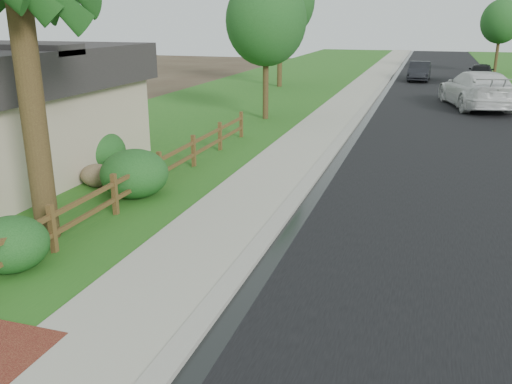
% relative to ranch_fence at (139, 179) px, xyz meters
% --- Properties ---
extents(ground, '(120.00, 120.00, 0.00)m').
position_rel_ranch_fence_xyz_m(ground, '(3.60, -6.40, -0.62)').
color(ground, '#3D2F21').
extents(road, '(8.00, 90.00, 0.02)m').
position_rel_ranch_fence_xyz_m(road, '(8.20, 28.60, -0.61)').
color(road, black).
rests_on(road, ground).
extents(curb, '(0.40, 90.00, 0.12)m').
position_rel_ranch_fence_xyz_m(curb, '(4.00, 28.60, -0.56)').
color(curb, gray).
rests_on(curb, ground).
extents(wet_gutter, '(0.50, 90.00, 0.00)m').
position_rel_ranch_fence_xyz_m(wet_gutter, '(4.35, 28.60, -0.60)').
color(wet_gutter, black).
rests_on(wet_gutter, road).
extents(sidewalk, '(2.20, 90.00, 0.10)m').
position_rel_ranch_fence_xyz_m(sidewalk, '(2.70, 28.60, -0.57)').
color(sidewalk, '#A9A393').
rests_on(sidewalk, ground).
extents(grass_strip, '(1.60, 90.00, 0.06)m').
position_rel_ranch_fence_xyz_m(grass_strip, '(0.80, 28.60, -0.59)').
color(grass_strip, '#215B1A').
rests_on(grass_strip, ground).
extents(lawn_near, '(9.00, 90.00, 0.04)m').
position_rel_ranch_fence_xyz_m(lawn_near, '(-4.40, 28.60, -0.60)').
color(lawn_near, '#215B1A').
rests_on(lawn_near, ground).
extents(ranch_fence, '(0.12, 16.92, 1.10)m').
position_rel_ranch_fence_xyz_m(ranch_fence, '(0.00, 0.00, 0.00)').
color(ranch_fence, '#433016').
rests_on(ranch_fence, ground).
extents(white_suv, '(4.24, 7.30, 1.99)m').
position_rel_ranch_fence_xyz_m(white_suv, '(9.68, 19.70, 0.40)').
color(white_suv, silver).
rests_on(white_suv, road).
extents(dark_car_mid, '(2.20, 4.59, 1.51)m').
position_rel_ranch_fence_xyz_m(dark_car_mid, '(10.80, 32.36, 0.16)').
color(dark_car_mid, black).
rests_on(dark_car_mid, road).
extents(dark_car_far, '(1.70, 4.45, 1.45)m').
position_rel_ranch_fence_xyz_m(dark_car_far, '(6.36, 32.60, 0.13)').
color(dark_car_far, black).
rests_on(dark_car_far, road).
extents(boulder, '(1.25, 1.12, 0.68)m').
position_rel_ranch_fence_xyz_m(boulder, '(-1.83, 0.81, -0.28)').
color(boulder, brown).
rests_on(boulder, ground).
extents(shrub_a, '(1.57, 1.57, 1.09)m').
position_rel_ranch_fence_xyz_m(shrub_a, '(-0.30, -4.46, -0.07)').
color(shrub_a, '#184217').
rests_on(shrub_a, ground).
extents(shrub_b, '(2.21, 2.21, 1.31)m').
position_rel_ranch_fence_xyz_m(shrub_b, '(-2.90, 2.43, 0.04)').
color(shrub_b, '#184217').
rests_on(shrub_b, ground).
extents(shrub_c, '(1.94, 1.94, 1.34)m').
position_rel_ranch_fence_xyz_m(shrub_c, '(-0.30, 0.30, 0.05)').
color(shrub_c, '#184217').
rests_on(shrub_c, ground).
extents(tree_near_left, '(3.76, 3.76, 6.66)m').
position_rel_ranch_fence_xyz_m(tree_near_left, '(-0.30, 12.88, 3.96)').
color(tree_near_left, '#342415').
rests_on(tree_near_left, ground).
extents(tree_mid_left, '(4.69, 4.69, 8.38)m').
position_rel_ranch_fence_xyz_m(tree_mid_left, '(-3.02, 25.52, 5.17)').
color(tree_mid_left, '#342415').
rests_on(tree_mid_left, ground).
extents(tree_far_right, '(3.40, 3.40, 6.27)m').
position_rel_ranch_fence_xyz_m(tree_far_right, '(12.60, 40.73, 3.77)').
color(tree_far_right, '#342415').
rests_on(tree_far_right, ground).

